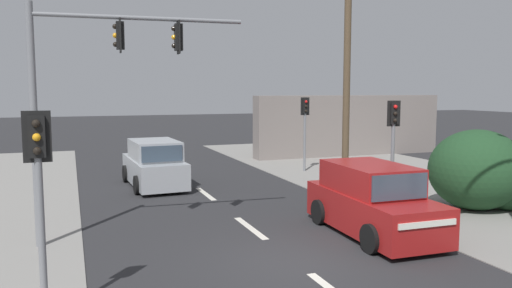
% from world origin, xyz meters
% --- Properties ---
extents(ground_plane, '(140.00, 140.00, 0.00)m').
position_xyz_m(ground_plane, '(0.00, 0.00, 0.00)').
color(ground_plane, '#28282B').
extents(lane_dash_mid, '(0.20, 2.40, 0.01)m').
position_xyz_m(lane_dash_mid, '(0.00, 3.00, 0.00)').
color(lane_dash_mid, silver).
rests_on(lane_dash_mid, ground).
extents(lane_dash_far, '(0.20, 2.40, 0.01)m').
position_xyz_m(lane_dash_far, '(0.00, 8.00, 0.00)').
color(lane_dash_far, silver).
rests_on(lane_dash_far, ground).
extents(utility_pole_midground_right, '(1.80, 0.26, 9.59)m').
position_xyz_m(utility_pole_midground_right, '(5.01, 6.32, 5.03)').
color(utility_pole_midground_right, brown).
rests_on(utility_pole_midground_right, ground).
extents(traffic_signal_mast, '(5.28, 0.55, 6.00)m').
position_xyz_m(traffic_signal_mast, '(-4.21, 3.12, 4.15)').
color(traffic_signal_mast, slate).
rests_on(traffic_signal_mast, ground).
extents(pedestal_signal_right_kerb, '(0.44, 0.31, 3.56)m').
position_xyz_m(pedestal_signal_right_kerb, '(5.20, 3.63, 2.42)').
color(pedestal_signal_right_kerb, slate).
rests_on(pedestal_signal_right_kerb, ground).
extents(pedestal_signal_left_kerb, '(0.44, 0.29, 3.56)m').
position_xyz_m(pedestal_signal_left_kerb, '(-5.19, -1.25, 2.42)').
color(pedestal_signal_left_kerb, slate).
rests_on(pedestal_signal_left_kerb, ground).
extents(pedestal_signal_far_median, '(0.44, 0.29, 3.56)m').
position_xyz_m(pedestal_signal_far_median, '(5.81, 11.45, 2.42)').
color(pedestal_signal_far_median, slate).
rests_on(pedestal_signal_far_median, ground).
extents(roadside_bush, '(3.33, 2.86, 2.63)m').
position_xyz_m(roadside_bush, '(7.82, 2.45, 1.24)').
color(roadside_bush, '#1E4223').
rests_on(roadside_bush, ground).
extents(shopfront_wall_far, '(12.00, 1.00, 3.60)m').
position_xyz_m(shopfront_wall_far, '(11.00, 16.00, 1.80)').
color(shopfront_wall_far, gray).
rests_on(shopfront_wall_far, ground).
extents(suv_receding_far, '(2.22, 4.62, 1.90)m').
position_xyz_m(suv_receding_far, '(-1.56, 10.18, 0.88)').
color(suv_receding_far, '#A3A8AD').
rests_on(suv_receding_far, ground).
extents(suv_kerbside_parked, '(2.16, 4.58, 1.90)m').
position_xyz_m(suv_kerbside_parked, '(2.91, 1.33, 0.88)').
color(suv_kerbside_parked, maroon).
rests_on(suv_kerbside_parked, ground).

